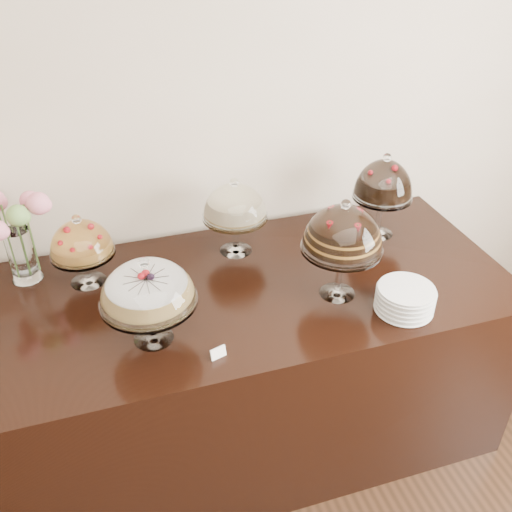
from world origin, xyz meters
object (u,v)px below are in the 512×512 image
object	(u,v)px
cake_stand_fruit_tart	(81,242)
flower_vase	(13,226)
cake_stand_cheesecake	(235,205)
plate_stack	(405,299)
cake_stand_sugar_sponge	(147,288)
display_counter	(253,362)
cake_stand_choco_layer	(343,232)
cake_stand_dark_choco	(384,183)

from	to	relation	value
cake_stand_fruit_tart	flower_vase	distance (m)	0.28
cake_stand_cheesecake	plate_stack	world-z (taller)	cake_stand_cheesecake
cake_stand_sugar_sponge	flower_vase	xyz separation A→B (m)	(-0.46, 0.55, 0.02)
display_counter	cake_stand_cheesecake	bearing A→B (deg)	88.58
cake_stand_cheesecake	cake_stand_fruit_tart	xyz separation A→B (m)	(-0.67, -0.04, -0.04)
cake_stand_choco_layer	cake_stand_cheesecake	size ratio (longest dim) A/B	1.20
display_counter	cake_stand_cheesecake	world-z (taller)	cake_stand_cheesecake
cake_stand_dark_choco	cake_stand_fruit_tart	bearing A→B (deg)	179.28
cake_stand_choco_layer	cake_stand_fruit_tart	xyz separation A→B (m)	(-0.98, 0.40, -0.10)
cake_stand_fruit_tart	flower_vase	bearing A→B (deg)	157.55
display_counter	flower_vase	bearing A→B (deg)	159.38
cake_stand_sugar_sponge	display_counter	bearing A→B (deg)	24.62
cake_stand_sugar_sponge	cake_stand_fruit_tart	world-z (taller)	cake_stand_sugar_sponge
cake_stand_sugar_sponge	flower_vase	world-z (taller)	flower_vase
cake_stand_cheesecake	cake_stand_fruit_tart	bearing A→B (deg)	-176.25
display_counter	cake_stand_sugar_sponge	distance (m)	0.85
cake_stand_choco_layer	flower_vase	size ratio (longest dim) A/B	0.97
cake_stand_cheesecake	cake_stand_dark_choco	distance (m)	0.70
cake_stand_choco_layer	flower_vase	bearing A→B (deg)	157.88
cake_stand_dark_choco	flower_vase	size ratio (longest dim) A/B	0.92
display_counter	cake_stand_dark_choco	xyz separation A→B (m)	(0.70, 0.22, 0.72)
cake_stand_sugar_sponge	plate_stack	xyz separation A→B (m)	(0.98, -0.13, -0.18)
cake_stand_choco_layer	cake_stand_fruit_tart	bearing A→B (deg)	157.96
cake_stand_fruit_tart	plate_stack	xyz separation A→B (m)	(1.19, -0.58, -0.14)
cake_stand_cheesecake	flower_vase	bearing A→B (deg)	176.27
cake_stand_fruit_tart	cake_stand_choco_layer	bearing A→B (deg)	-22.04
display_counter	flower_vase	size ratio (longest dim) A/B	4.89
cake_stand_cheesecake	flower_vase	distance (m)	0.92
cake_stand_sugar_sponge	cake_stand_cheesecake	bearing A→B (deg)	46.90
cake_stand_sugar_sponge	cake_stand_fruit_tart	size ratio (longest dim) A/B	1.12
cake_stand_cheesecake	cake_stand_fruit_tart	size ratio (longest dim) A/B	1.13
cake_stand_dark_choco	flower_vase	world-z (taller)	flower_vase
flower_vase	cake_stand_dark_choco	bearing A→B (deg)	-4.28
flower_vase	cake_stand_choco_layer	bearing A→B (deg)	-22.12
display_counter	cake_stand_dark_choco	size ratio (longest dim) A/B	5.30
cake_stand_choco_layer	cake_stand_fruit_tart	world-z (taller)	cake_stand_choco_layer
flower_vase	plate_stack	xyz separation A→B (m)	(1.44, -0.68, -0.21)
cake_stand_cheesecake	cake_stand_fruit_tart	world-z (taller)	cake_stand_cheesecake
cake_stand_dark_choco	cake_stand_cheesecake	bearing A→B (deg)	174.99
display_counter	cake_stand_sugar_sponge	bearing A→B (deg)	-155.38
cake_stand_cheesecake	cake_stand_dark_choco	bearing A→B (deg)	-5.01
cake_stand_cheesecake	cake_stand_choco_layer	bearing A→B (deg)	-54.64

